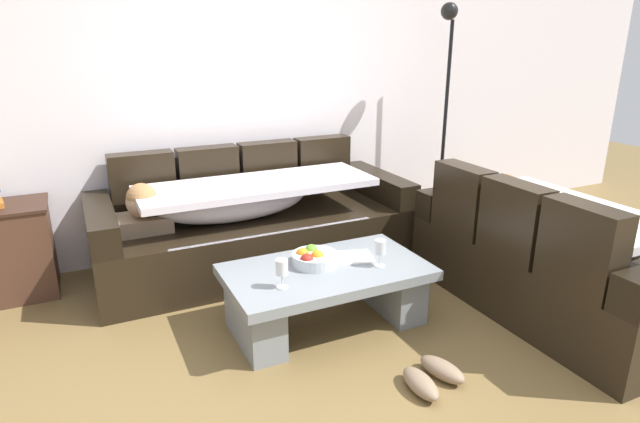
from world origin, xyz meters
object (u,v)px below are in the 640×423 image
fruit_bowl (314,258)px  open_magazine (350,257)px  couch_along_wall (250,225)px  wine_glass_near_left (282,268)px  coffee_table (326,289)px  wine_glass_near_right (380,248)px  pair_of_shoes (431,376)px  floor_lamp (445,105)px  couch_near_window (550,259)px

fruit_bowl → open_magazine: (0.24, -0.01, -0.04)m
couch_along_wall → wine_glass_near_left: size_ratio=14.02×
coffee_table → fruit_bowl: bearing=124.3°
wine_glass_near_right → pair_of_shoes: 0.79m
floor_lamp → pair_of_shoes: floor_lamp is taller
coffee_table → couch_along_wall: bearing=97.1°
wine_glass_near_left → wine_glass_near_right: same height
open_magazine → floor_lamp: 2.01m
coffee_table → open_magazine: 0.25m
couch_near_window → pair_of_shoes: size_ratio=5.29×
coffee_table → fruit_bowl: 0.20m
floor_lamp → couch_near_window: bearing=-101.5°
wine_glass_near_right → pair_of_shoes: (-0.07, -0.64, -0.45)m
fruit_bowl → coffee_table: bearing=-55.7°
wine_glass_near_right → open_magazine: wine_glass_near_right is taller
fruit_bowl → wine_glass_near_right: (0.35, -0.19, 0.07)m
open_magazine → floor_lamp: size_ratio=0.14×
open_magazine → coffee_table: bearing=-147.1°
wine_glass_near_left → pair_of_shoes: bearing=-48.5°
couch_along_wall → pair_of_shoes: couch_along_wall is taller
wine_glass_near_left → floor_lamp: (2.05, 1.29, 0.62)m
wine_glass_near_left → wine_glass_near_right: bearing=1.3°
floor_lamp → open_magazine: bearing=-144.3°
open_magazine → floor_lamp: bearing=51.0°
wine_glass_near_left → pair_of_shoes: (0.56, -0.63, -0.45)m
couch_along_wall → wine_glass_near_left: (-0.20, -1.17, 0.16)m
open_magazine → wine_glass_near_right: bearing=-44.7°
open_magazine → fruit_bowl: bearing=-167.8°
coffee_table → floor_lamp: floor_lamp is taller
fruit_bowl → pair_of_shoes: 0.96m
wine_glass_near_left → floor_lamp: floor_lamp is taller
couch_along_wall → couch_near_window: bearing=-43.4°
couch_near_window → wine_glass_near_right: (-1.10, 0.29, 0.16)m
fruit_bowl → wine_glass_near_right: wine_glass_near_right is taller
wine_glass_near_right → floor_lamp: bearing=42.0°
floor_lamp → coffee_table: bearing=-146.0°
couch_near_window → pair_of_shoes: (-1.17, -0.35, -0.29)m
wine_glass_near_left → couch_along_wall: bearing=80.1°
wine_glass_near_right → floor_lamp: 2.01m
wine_glass_near_left → couch_near_window: bearing=-9.0°
wine_glass_near_right → floor_lamp: (1.42, 1.28, 0.62)m
coffee_table → open_magazine: open_magazine is taller
wine_glass_near_left → wine_glass_near_right: size_ratio=1.00×
wine_glass_near_right → couch_near_window: bearing=-14.7°
wine_glass_near_left → floor_lamp: 2.50m
floor_lamp → couch_along_wall: bearing=-176.3°
couch_near_window → coffee_table: 1.46m
couch_near_window → fruit_bowl: couch_near_window is taller
fruit_bowl → couch_near_window: bearing=-18.4°
coffee_table → wine_glass_near_right: (0.30, -0.12, 0.26)m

